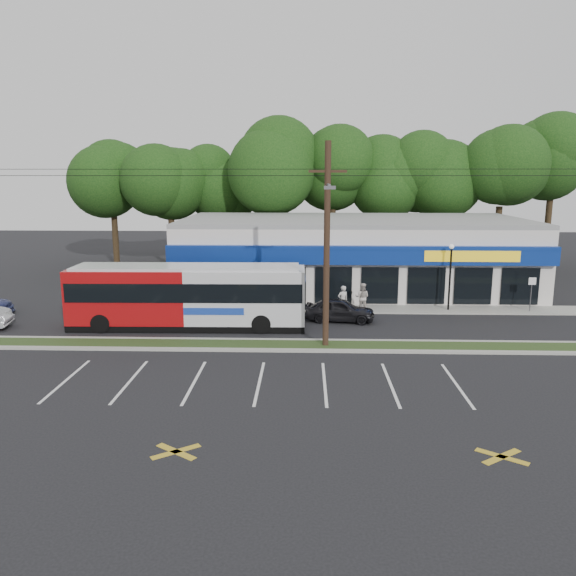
# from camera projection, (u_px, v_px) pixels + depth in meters

# --- Properties ---
(ground) EXTENTS (120.00, 120.00, 0.00)m
(ground) POSITION_uv_depth(u_px,v_px,m) (264.00, 353.00, 27.12)
(ground) COLOR black
(ground) RESTS_ON ground
(grass_strip) EXTENTS (40.00, 1.60, 0.12)m
(grass_strip) POSITION_uv_depth(u_px,v_px,m) (265.00, 345.00, 28.09)
(grass_strip) COLOR #263515
(grass_strip) RESTS_ON ground
(curb_south) EXTENTS (40.00, 0.25, 0.14)m
(curb_south) POSITION_uv_depth(u_px,v_px,m) (264.00, 350.00, 27.26)
(curb_south) COLOR #9E9E93
(curb_south) RESTS_ON ground
(curb_north) EXTENTS (40.00, 0.25, 0.14)m
(curb_north) POSITION_uv_depth(u_px,v_px,m) (267.00, 340.00, 28.92)
(curb_north) COLOR #9E9E93
(curb_north) RESTS_ON ground
(sidewalk) EXTENTS (32.00, 2.20, 0.10)m
(sidewalk) POSITION_uv_depth(u_px,v_px,m) (353.00, 309.00, 35.78)
(sidewalk) COLOR #9E9E93
(sidewalk) RESTS_ON ground
(strip_mall) EXTENTS (25.00, 12.55, 5.30)m
(strip_mall) POSITION_uv_depth(u_px,v_px,m) (353.00, 254.00, 42.02)
(strip_mall) COLOR silver
(strip_mall) RESTS_ON ground
(utility_pole) EXTENTS (50.00, 2.77, 10.00)m
(utility_pole) POSITION_uv_depth(u_px,v_px,m) (323.00, 239.00, 26.87)
(utility_pole) COLOR black
(utility_pole) RESTS_ON ground
(lamp_post) EXTENTS (0.30, 0.30, 4.25)m
(lamp_post) POSITION_uv_depth(u_px,v_px,m) (450.00, 269.00, 34.88)
(lamp_post) COLOR black
(lamp_post) RESTS_ON ground
(sign_post) EXTENTS (0.45, 0.10, 2.23)m
(sign_post) POSITION_uv_depth(u_px,v_px,m) (532.00, 288.00, 34.72)
(sign_post) COLOR #59595E
(sign_post) RESTS_ON ground
(tree_line) EXTENTS (46.76, 6.76, 11.83)m
(tree_line) POSITION_uv_depth(u_px,v_px,m) (328.00, 175.00, 50.81)
(tree_line) COLOR black
(tree_line) RESTS_ON ground
(metrobus) EXTENTS (13.13, 2.99, 3.51)m
(metrobus) POSITION_uv_depth(u_px,v_px,m) (188.00, 295.00, 31.31)
(metrobus) COLOR #9C0C0E
(metrobus) RESTS_ON ground
(car_dark) EXTENTS (4.24, 2.17, 1.38)m
(car_dark) POSITION_uv_depth(u_px,v_px,m) (340.00, 310.00, 32.83)
(car_dark) COLOR black
(car_dark) RESTS_ON ground
(pedestrian_a) EXTENTS (0.79, 0.67, 1.84)m
(pedestrian_a) POSITION_uv_depth(u_px,v_px,m) (343.00, 300.00, 34.21)
(pedestrian_a) COLOR beige
(pedestrian_a) RESTS_ON ground
(pedestrian_b) EXTENTS (1.03, 0.89, 1.82)m
(pedestrian_b) POSITION_uv_depth(u_px,v_px,m) (362.00, 297.00, 35.10)
(pedestrian_b) COLOR beige
(pedestrian_b) RESTS_ON ground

